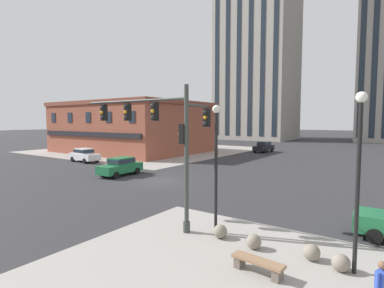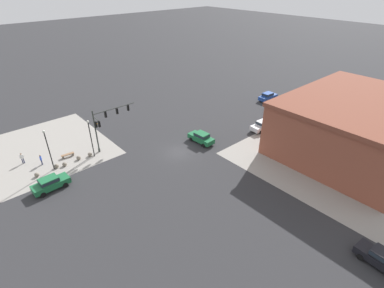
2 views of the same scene
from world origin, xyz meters
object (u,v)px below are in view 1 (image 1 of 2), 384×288
at_px(bollard_sphere_curb_c, 312,252).
at_px(pedestrian_near_bench, 381,287).
at_px(street_lamp_mid_sidewalk, 359,163).
at_px(bollard_sphere_curb_d, 341,263).
at_px(street_lamp_corner_near, 216,154).
at_px(bench_near_signal, 258,264).
at_px(car_main_northbound_far, 264,147).
at_px(car_main_southbound_near, 84,155).
at_px(car_main_southbound_far, 121,166).
at_px(traffic_signal_main, 163,133).
at_px(bollard_sphere_curb_a, 220,231).
at_px(bollard_sphere_curb_b, 254,241).

xyz_separation_m(bollard_sphere_curb_c, pedestrian_near_bench, (2.25, -2.46, 0.58)).
bearing_deg(street_lamp_mid_sidewalk, bollard_sphere_curb_d, -163.03).
relative_size(pedestrian_near_bench, street_lamp_corner_near, 0.27).
height_order(bench_near_signal, car_main_northbound_far, car_main_northbound_far).
distance_m(car_main_northbound_far, car_main_southbound_near, 27.67).
bearing_deg(car_main_northbound_far, bench_near_signal, -68.86).
bearing_deg(bench_near_signal, car_main_southbound_far, 151.02).
height_order(traffic_signal_main, bench_near_signal, traffic_signal_main).
bearing_deg(bollard_sphere_curb_c, street_lamp_corner_near, 175.66).
xyz_separation_m(bollard_sphere_curb_a, street_lamp_mid_sidewalk, (5.18, -0.07, 3.43)).
bearing_deg(bollard_sphere_curb_b, bollard_sphere_curb_c, 7.66).
xyz_separation_m(traffic_signal_main, bollard_sphere_curb_c, (6.91, 0.19, -4.21)).
distance_m(bollard_sphere_curb_c, car_main_northbound_far, 38.69).
relative_size(traffic_signal_main, bollard_sphere_curb_b, 11.49).
bearing_deg(traffic_signal_main, bollard_sphere_curb_c, 1.62).
distance_m(bollard_sphere_curb_c, car_main_southbound_near, 31.84).
bearing_deg(street_lamp_mid_sidewalk, car_main_northbound_far, 115.71).
xyz_separation_m(traffic_signal_main, bollard_sphere_curb_d, (7.92, -0.09, -4.21)).
bearing_deg(bollard_sphere_curb_a, traffic_signal_main, -178.23).
bearing_deg(street_lamp_corner_near, car_main_southbound_near, 156.31).
bearing_deg(street_lamp_mid_sidewalk, bollard_sphere_curb_a, 179.23).
relative_size(traffic_signal_main, pedestrian_near_bench, 4.43).
xyz_separation_m(car_main_northbound_far, car_main_southbound_near, (-13.98, -23.87, 0.00)).
xyz_separation_m(pedestrian_near_bench, street_lamp_corner_near, (-6.50, 2.79, 2.72)).
xyz_separation_m(bollard_sphere_curb_d, bench_near_signal, (-2.26, -1.75, 0.02)).
bearing_deg(bollard_sphere_curb_a, car_main_southbound_near, 155.91).
bearing_deg(bollard_sphere_curb_d, street_lamp_corner_near, 173.39).
xyz_separation_m(bollard_sphere_curb_a, street_lamp_corner_near, (-0.48, 0.42, 3.30)).
distance_m(bench_near_signal, car_main_southbound_near, 31.49).
distance_m(pedestrian_near_bench, car_main_southbound_near, 34.85).
distance_m(bollard_sphere_curb_c, bench_near_signal, 2.39).
relative_size(bollard_sphere_curb_c, car_main_northbound_far, 0.13).
bearing_deg(traffic_signal_main, car_main_southbound_far, 146.48).
bearing_deg(pedestrian_near_bench, car_main_southbound_far, 154.25).
distance_m(pedestrian_near_bench, street_lamp_mid_sidewalk, 3.76).
distance_m(car_main_southbound_near, car_main_southbound_far, 11.45).
distance_m(car_main_northbound_far, car_main_southbound_far, 27.81).
distance_m(bollard_sphere_curb_a, car_main_southbound_near, 28.39).
xyz_separation_m(bollard_sphere_curb_a, bollard_sphere_curb_b, (1.64, -0.19, 0.00)).
height_order(pedestrian_near_bench, street_lamp_mid_sidewalk, street_lamp_mid_sidewalk).
distance_m(bench_near_signal, pedestrian_near_bench, 3.56).
height_order(bollard_sphere_curb_c, car_main_northbound_far, car_main_northbound_far).
distance_m(bollard_sphere_curb_a, car_main_southbound_far, 17.01).
distance_m(street_lamp_corner_near, street_lamp_mid_sidewalk, 5.68).
bearing_deg(car_main_southbound_far, car_main_northbound_far, 83.46).
relative_size(bench_near_signal, street_lamp_corner_near, 0.32).
relative_size(bollard_sphere_curb_b, pedestrian_near_bench, 0.39).
relative_size(traffic_signal_main, bollard_sphere_curb_c, 11.49).
bearing_deg(bollard_sphere_curb_d, bollard_sphere_curb_a, 177.75).
xyz_separation_m(bench_near_signal, car_main_southbound_far, (-17.62, 9.76, 0.59)).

